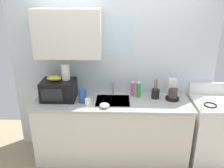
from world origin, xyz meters
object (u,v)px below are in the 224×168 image
banana_bunch (54,78)px  dish_soap_bottle_pink (133,88)px  cereal_canister (83,96)px  dish_soap_bottle_green (139,89)px  coffee_maker (172,92)px  stove_range (211,130)px  utensil_crock (155,93)px  small_bowl (105,105)px  paper_towel_roll (66,72)px  mug_white (88,102)px  microwave (59,90)px

banana_bunch → dish_soap_bottle_pink: (1.07, 0.15, -0.20)m
banana_bunch → cereal_canister: 0.45m
banana_bunch → dish_soap_bottle_green: (1.15, 0.10, -0.19)m
coffee_maker → cereal_canister: coffee_maker is taller
stove_range → banana_bunch: size_ratio=5.40×
utensil_crock → small_bowl: (-0.69, -0.32, -0.04)m
dish_soap_bottle_green → cereal_canister: size_ratio=1.30×
dish_soap_bottle_green → small_bowl: dish_soap_bottle_green is taller
banana_bunch → dish_soap_bottle_green: 1.17m
paper_towel_roll → coffee_maker: (1.47, 0.01, -0.28)m
coffee_maker → utensil_crock: bearing=177.1°
small_bowl → coffee_maker: bearing=18.5°
dish_soap_bottle_green → utensil_crock: (0.23, -0.03, -0.05)m
mug_white → dish_soap_bottle_green: bearing=23.0°
dish_soap_bottle_pink → mug_white: size_ratio=2.45×
dish_soap_bottle_green → microwave: bearing=-174.8°
dish_soap_bottle_pink → cereal_canister: bearing=-159.8°
stove_range → dish_soap_bottle_pink: (-1.12, 0.20, 0.55)m
dish_soap_bottle_pink → banana_bunch: bearing=-172.0°
stove_range → dish_soap_bottle_green: bearing=172.1°
stove_range → utensil_crock: utensil_crock is taller
mug_white → stove_range: bearing=4.8°
dish_soap_bottle_pink → mug_white: (-0.60, -0.34, -0.06)m
banana_bunch → paper_towel_roll: (0.15, 0.05, 0.08)m
microwave → dish_soap_bottle_green: 1.11m
dish_soap_bottle_green → cereal_canister: dish_soap_bottle_green is taller
mug_white → banana_bunch: bearing=158.1°
cereal_canister → small_bowl: bearing=-26.4°
paper_towel_roll → stove_range: bearing=-2.7°
banana_bunch → dish_soap_bottle_pink: bearing=8.0°
coffee_maker → utensil_crock: size_ratio=0.98×
cereal_canister → mug_white: (0.08, -0.09, -0.05)m
utensil_crock → small_bowl: utensil_crock is taller
banana_bunch → paper_towel_roll: 0.18m
paper_towel_roll → dish_soap_bottle_pink: bearing=6.3°
paper_towel_roll → coffee_maker: 1.49m
dish_soap_bottle_pink → cereal_canister: 0.73m
cereal_canister → paper_towel_roll: bearing=148.0°
banana_bunch → microwave: bearing=-1.8°
dish_soap_bottle_pink → dish_soap_bottle_green: size_ratio=0.94×
cereal_canister → utensil_crock: (1.00, 0.17, -0.02)m
microwave → coffee_maker: 1.57m
cereal_canister → small_bowl: 0.34m
cereal_canister → mug_white: size_ratio=2.00×
banana_bunch → utensil_crock: bearing=2.9°
stove_range → banana_bunch: bearing=178.8°
mug_white → utensil_crock: (0.91, 0.26, 0.02)m
stove_range → paper_towel_roll: size_ratio=4.91×
coffee_maker → banana_bunch: bearing=-177.9°
mug_white → cereal_canister: bearing=132.5°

